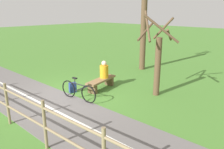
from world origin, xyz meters
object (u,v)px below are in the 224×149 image
backpack (73,88)px  tree_far_left (157,58)px  person_seated (104,71)px  bench (101,82)px  tree_near_bench (143,26)px  bicycle (78,91)px

backpack → tree_far_left: tree_far_left is taller
person_seated → tree_far_left: tree_far_left is taller
bench → person_seated: bearing=180.0°
person_seated → tree_near_bench: size_ratio=0.14×
bench → tree_far_left: tree_far_left is taller
bicycle → backpack: (-0.36, -0.84, -0.16)m
person_seated → tree_far_left: (-0.79, 2.12, 0.74)m
bench → tree_near_bench: size_ratio=0.32×
tree_far_left → tree_near_bench: size_ratio=0.62×
person_seated → tree_far_left: bearing=99.9°
person_seated → backpack: bearing=-33.3°
backpack → tree_far_left: bearing=128.2°
bench → bicycle: size_ratio=1.01×
backpack → bicycle: bearing=66.8°
bench → bicycle: bicycle is taller
bench → tree_near_bench: 4.55m
bicycle → tree_far_left: bearing=45.0°
person_seated → tree_far_left: 2.38m
bicycle → tree_near_bench: size_ratio=0.32×
tree_far_left → tree_near_bench: 4.17m
bicycle → backpack: bearing=148.5°
bench → backpack: (1.08, -0.59, -0.11)m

